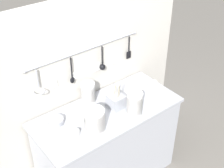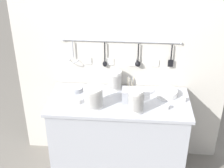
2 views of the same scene
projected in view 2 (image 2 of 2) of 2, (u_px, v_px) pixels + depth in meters
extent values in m
cube|color=#9EA0A8|center=(119.00, 102.00, 2.91)|extent=(1.32, 0.59, 0.03)
cube|color=#9EA0A8|center=(118.00, 138.00, 3.11)|extent=(1.27, 0.57, 0.83)
cube|color=#BCB7AD|center=(121.00, 80.00, 3.17)|extent=(2.12, 0.04, 1.81)
cylinder|color=#93969E|center=(121.00, 41.00, 2.94)|extent=(1.11, 0.01, 0.01)
sphere|color=#93969E|center=(63.00, 40.00, 2.98)|extent=(0.02, 0.02, 0.02)
sphere|color=#93969E|center=(181.00, 43.00, 2.90)|extent=(0.02, 0.02, 0.02)
cylinder|color=#93969E|center=(73.00, 49.00, 3.00)|extent=(0.01, 0.01, 0.16)
torus|color=#93969E|center=(73.00, 61.00, 3.06)|extent=(0.10, 0.10, 0.01)
cylinder|color=#93969E|center=(72.00, 41.00, 2.97)|extent=(0.01, 0.01, 0.02)
cylinder|color=black|center=(105.00, 52.00, 2.99)|extent=(0.01, 0.01, 0.20)
ellipsoid|color=black|center=(105.00, 64.00, 3.05)|extent=(0.04, 0.02, 0.06)
cylinder|color=#93969E|center=(105.00, 42.00, 2.95)|extent=(0.01, 0.01, 0.02)
cylinder|color=black|center=(138.00, 53.00, 2.96)|extent=(0.01, 0.01, 0.19)
sphere|color=black|center=(138.00, 64.00, 3.02)|extent=(0.06, 0.06, 0.06)
cylinder|color=#93969E|center=(139.00, 43.00, 2.93)|extent=(0.01, 0.01, 0.02)
cylinder|color=black|center=(172.00, 53.00, 2.93)|extent=(0.01, 0.01, 0.16)
cube|color=black|center=(170.00, 63.00, 2.99)|extent=(0.05, 0.01, 0.07)
cylinder|color=#93969E|center=(172.00, 44.00, 2.90)|extent=(0.01, 0.01, 0.02)
cube|color=white|center=(88.00, 61.00, 3.07)|extent=(0.07, 0.01, 0.07)
cube|color=white|center=(110.00, 61.00, 3.05)|extent=(0.07, 0.01, 0.07)
cube|color=white|center=(132.00, 62.00, 3.04)|extent=(0.07, 0.01, 0.07)
cube|color=white|center=(155.00, 63.00, 3.02)|extent=(0.07, 0.01, 0.07)
cylinder|color=white|center=(136.00, 109.00, 2.73)|extent=(0.13, 0.13, 0.05)
cylinder|color=white|center=(136.00, 106.00, 2.71)|extent=(0.13, 0.13, 0.05)
cylinder|color=white|center=(136.00, 104.00, 2.70)|extent=(0.13, 0.13, 0.05)
cylinder|color=white|center=(136.00, 101.00, 2.68)|extent=(0.13, 0.13, 0.05)
cylinder|color=white|center=(136.00, 98.00, 2.67)|extent=(0.13, 0.13, 0.05)
cylinder|color=white|center=(136.00, 95.00, 2.66)|extent=(0.13, 0.13, 0.05)
cylinder|color=white|center=(136.00, 92.00, 2.64)|extent=(0.13, 0.13, 0.05)
cylinder|color=white|center=(94.00, 105.00, 2.80)|extent=(0.17, 0.17, 0.04)
cylinder|color=white|center=(94.00, 103.00, 2.79)|extent=(0.17, 0.17, 0.04)
cylinder|color=white|center=(93.00, 100.00, 2.78)|extent=(0.17, 0.17, 0.04)
cylinder|color=white|center=(93.00, 98.00, 2.76)|extent=(0.17, 0.17, 0.04)
cylinder|color=white|center=(93.00, 96.00, 2.75)|extent=(0.17, 0.17, 0.04)
cylinder|color=white|center=(93.00, 94.00, 2.74)|extent=(0.17, 0.17, 0.04)
cylinder|color=white|center=(93.00, 92.00, 2.73)|extent=(0.17, 0.17, 0.04)
cylinder|color=white|center=(93.00, 90.00, 2.72)|extent=(0.17, 0.17, 0.04)
cylinder|color=white|center=(115.00, 87.00, 3.08)|extent=(0.13, 0.13, 0.05)
cylinder|color=white|center=(115.00, 84.00, 3.06)|extent=(0.13, 0.13, 0.05)
cylinder|color=white|center=(115.00, 82.00, 3.05)|extent=(0.13, 0.13, 0.05)
cylinder|color=white|center=(115.00, 79.00, 3.03)|extent=(0.13, 0.13, 0.05)
cylinder|color=white|center=(115.00, 76.00, 3.02)|extent=(0.13, 0.13, 0.05)
cylinder|color=white|center=(115.00, 74.00, 3.01)|extent=(0.13, 0.13, 0.05)
cylinder|color=white|center=(166.00, 95.00, 2.97)|extent=(0.20, 0.20, 0.01)
cylinder|color=white|center=(166.00, 94.00, 2.97)|extent=(0.20, 0.20, 0.01)
cylinder|color=white|center=(166.00, 94.00, 2.97)|extent=(0.20, 0.20, 0.01)
cylinder|color=white|center=(167.00, 93.00, 2.96)|extent=(0.20, 0.20, 0.01)
cylinder|color=white|center=(167.00, 92.00, 2.96)|extent=(0.20, 0.20, 0.01)
cylinder|color=white|center=(167.00, 91.00, 2.95)|extent=(0.20, 0.20, 0.01)
cylinder|color=white|center=(167.00, 90.00, 2.95)|extent=(0.20, 0.20, 0.01)
cylinder|color=#93969E|center=(76.00, 89.00, 3.04)|extent=(0.13, 0.13, 0.04)
cube|color=#93969E|center=(129.00, 95.00, 2.87)|extent=(0.14, 0.14, 0.12)
cylinder|color=#C6B793|center=(129.00, 86.00, 2.84)|extent=(0.01, 0.03, 0.17)
cylinder|color=#C6B793|center=(133.00, 85.00, 2.85)|extent=(0.02, 0.03, 0.18)
cylinder|color=#C6B793|center=(128.00, 87.00, 2.78)|extent=(0.01, 0.04, 0.21)
cylinder|color=#93969E|center=(130.00, 87.00, 2.80)|extent=(0.03, 0.02, 0.20)
cylinder|color=#C6B793|center=(131.00, 88.00, 2.80)|extent=(0.01, 0.01, 0.17)
cylinder|color=#93969E|center=(131.00, 86.00, 2.81)|extent=(0.03, 0.01, 0.20)
cylinder|color=white|center=(78.00, 101.00, 2.84)|extent=(0.05, 0.05, 0.04)
cylinder|color=white|center=(135.00, 90.00, 3.02)|extent=(0.05, 0.05, 0.04)
cylinder|color=white|center=(167.00, 107.00, 2.76)|extent=(0.05, 0.05, 0.04)
cylinder|color=white|center=(184.00, 99.00, 2.88)|extent=(0.05, 0.05, 0.04)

